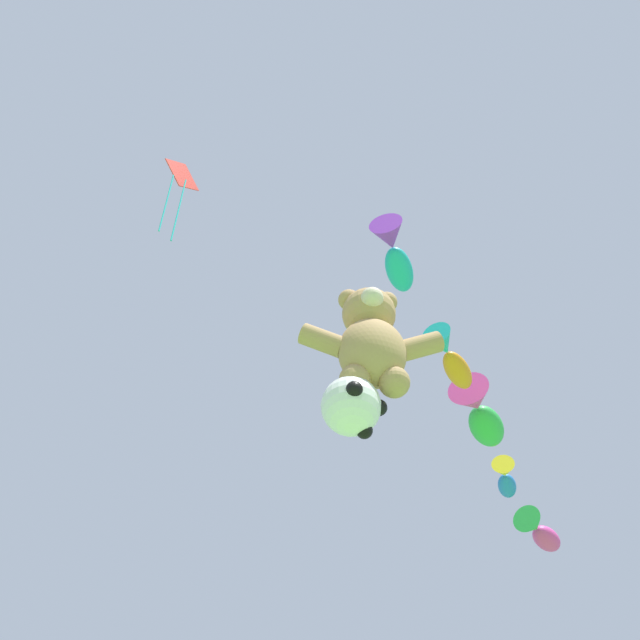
% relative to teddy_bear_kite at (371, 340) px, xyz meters
% --- Properties ---
extents(teddy_bear_kite, '(2.39, 1.05, 2.42)m').
position_rel_teddy_bear_kite_xyz_m(teddy_bear_kite, '(0.00, 0.00, 0.00)').
color(teddy_bear_kite, tan).
extents(soccer_ball_kite, '(1.01, 1.00, 0.92)m').
position_rel_teddy_bear_kite_xyz_m(soccer_ball_kite, '(-0.34, 0.18, -1.33)').
color(soccer_ball_kite, white).
extents(fish_kite_teal, '(1.22, 1.85, 0.69)m').
position_rel_teddy_bear_kite_xyz_m(fish_kite_teal, '(0.73, 0.53, 3.37)').
color(fish_kite_teal, '#19ADB2').
extents(fish_kite_tangerine, '(1.49, 1.86, 0.65)m').
position_rel_teddy_bear_kite_xyz_m(fish_kite_tangerine, '(2.25, 2.79, 2.82)').
color(fish_kite_tangerine, orange).
extents(fish_kite_emerald, '(1.85, 2.32, 1.00)m').
position_rel_teddy_bear_kite_xyz_m(fish_kite_emerald, '(3.44, 4.83, 3.15)').
color(fish_kite_emerald, green).
extents(fish_kite_cobalt, '(1.01, 1.53, 0.61)m').
position_rel_teddy_bear_kite_xyz_m(fish_kite_cobalt, '(4.78, 7.50, 3.36)').
color(fish_kite_cobalt, blue).
extents(fish_kite_magenta, '(1.78, 1.85, 0.83)m').
position_rel_teddy_bear_kite_xyz_m(fish_kite_magenta, '(6.20, 9.48, 3.10)').
color(fish_kite_magenta, '#E53F9E').
extents(diamond_kite, '(0.70, 0.73, 2.81)m').
position_rel_teddy_bear_kite_xyz_m(diamond_kite, '(-3.79, -0.03, 4.65)').
color(diamond_kite, red).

